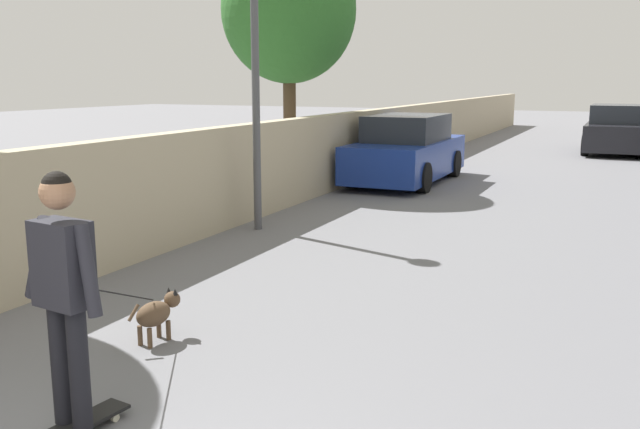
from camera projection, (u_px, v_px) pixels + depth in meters
The scene contains 9 objects.
ground_plane at pixel (497, 188), 15.02m from camera, with size 80.00×80.00×0.00m, color slate.
wall_left at pixel (323, 154), 14.38m from camera, with size 48.00×0.30×1.60m, color tan.
tree_left_far at pixel (289, 11), 15.22m from camera, with size 2.98×2.98×5.44m.
lamp_post at pixel (255, 47), 10.40m from camera, with size 0.36×0.36×4.07m.
skateboard at pixel (74, 427), 4.57m from camera, with size 0.82×0.31×0.08m.
person_skateboarder at pixel (64, 280), 4.38m from camera, with size 0.27×0.72×1.69m.
dog at pixel (156, 312), 6.19m from camera, with size 1.89×0.70×1.06m.
car_near at pixel (407, 151), 15.82m from camera, with size 4.35×1.80×1.54m.
car_far at pixel (615, 131), 22.15m from camera, with size 4.10×1.80×1.54m.
Camera 1 is at (-1.11, -2.60, 2.32)m, focal length 38.80 mm.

